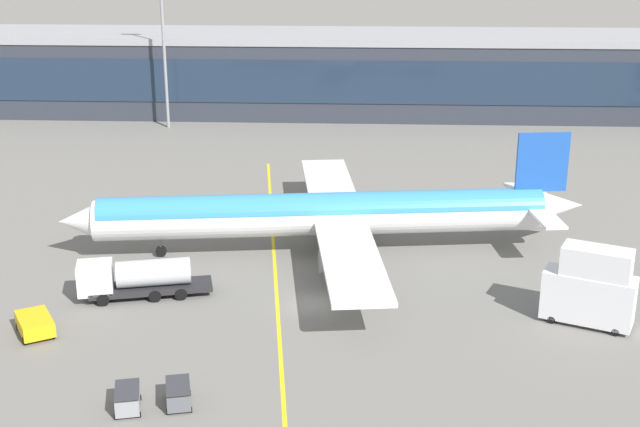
# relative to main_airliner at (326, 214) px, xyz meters

# --- Properties ---
(ground_plane) EXTENTS (700.00, 700.00, 0.00)m
(ground_plane) POSITION_rel_main_airliner_xyz_m (-0.64, -11.61, -3.78)
(ground_plane) COLOR slate
(apron_lead_in_line) EXTENTS (10.04, 79.44, 0.01)m
(apron_lead_in_line) POSITION_rel_main_airliner_xyz_m (-3.74, -9.61, -3.78)
(apron_lead_in_line) COLOR yellow
(apron_lead_in_line) RESTS_ON ground_plane
(terminal_building) EXTENTS (168.91, 17.17, 12.48)m
(terminal_building) POSITION_rel_main_airliner_xyz_m (7.94, 61.17, 2.48)
(terminal_building) COLOR #2D333D
(terminal_building) RESTS_ON ground_plane
(main_airliner) EXTENTS (48.61, 39.03, 11.10)m
(main_airliner) POSITION_rel_main_airliner_xyz_m (0.00, 0.00, 0.00)
(main_airliner) COLOR white
(main_airliner) RESTS_ON ground_plane
(fuel_tanker) EXTENTS (11.09, 4.90, 3.25)m
(fuel_tanker) POSITION_rel_main_airliner_xyz_m (-15.17, -10.95, -2.04)
(fuel_tanker) COLOR #232326
(fuel_tanker) RESTS_ON ground_plane
(catering_lift) EXTENTS (7.23, 5.03, 6.30)m
(catering_lift) POSITION_rel_main_airliner_xyz_m (20.78, -14.15, -0.72)
(catering_lift) COLOR white
(catering_lift) RESTS_ON ground_plane
(pushback_tug) EXTENTS (3.93, 4.44, 1.40)m
(pushback_tug) POSITION_rel_main_airliner_xyz_m (-21.22, -17.81, -2.94)
(pushback_tug) COLOR yellow
(pushback_tug) RESTS_ON ground_plane
(baggage_cart_0) EXTENTS (2.13, 2.93, 1.48)m
(baggage_cart_0) POSITION_rel_main_airliner_xyz_m (-11.49, -28.01, -3.00)
(baggage_cart_0) COLOR gray
(baggage_cart_0) RESTS_ON ground_plane
(baggage_cart_1) EXTENTS (2.13, 2.93, 1.48)m
(baggage_cart_1) POSITION_rel_main_airliner_xyz_m (-8.37, -27.29, -3.00)
(baggage_cart_1) COLOR #595B60
(baggage_cart_1) RESTS_ON ground_plane
(apron_light_mast_0) EXTENTS (2.80, 0.50, 22.85)m
(apron_light_mast_0) POSITION_rel_main_airliner_xyz_m (-25.48, 49.21, 9.62)
(apron_light_mast_0) COLOR gray
(apron_light_mast_0) RESTS_ON ground_plane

